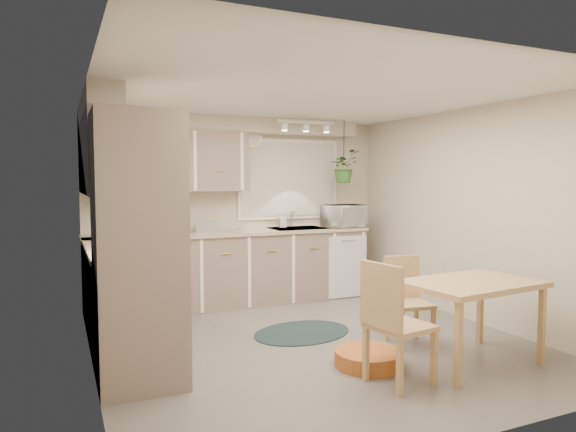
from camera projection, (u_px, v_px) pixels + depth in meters
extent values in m
plane|color=#656259|center=(311.00, 342.00, 5.04)|extent=(4.20, 4.20, 0.00)
plane|color=silver|center=(312.00, 95.00, 4.87)|extent=(4.20, 4.20, 0.00)
cube|color=beige|center=(241.00, 209.00, 6.86)|extent=(4.00, 0.04, 2.40)
cube|color=beige|center=(471.00, 246.00, 3.04)|extent=(4.00, 0.04, 2.40)
cube|color=beige|center=(90.00, 228.00, 4.13)|extent=(0.04, 4.20, 2.40)
cube|color=beige|center=(470.00, 215.00, 5.77)|extent=(0.04, 4.20, 2.40)
cube|color=gray|center=(119.00, 295.00, 5.10)|extent=(0.60, 1.85, 0.90)
cube|color=gray|center=(234.00, 269.00, 6.56)|extent=(3.60, 0.60, 0.90)
cube|color=tan|center=(119.00, 248.00, 5.08)|extent=(0.64, 1.89, 0.04)
cube|color=tan|center=(234.00, 233.00, 6.52)|extent=(3.64, 0.64, 0.04)
cube|color=gray|center=(139.00, 250.00, 3.94)|extent=(0.65, 0.65, 2.10)
cube|color=silver|center=(180.00, 248.00, 4.07)|extent=(0.02, 0.56, 0.58)
cube|color=gray|center=(102.00, 156.00, 5.07)|extent=(0.35, 2.00, 0.75)
cube|color=gray|center=(167.00, 161.00, 6.25)|extent=(2.00, 0.35, 0.75)
cube|color=beige|center=(98.00, 107.00, 5.03)|extent=(0.30, 2.00, 0.20)
cube|color=beige|center=(229.00, 125.00, 6.57)|extent=(3.60, 0.30, 0.20)
cube|color=silver|center=(128.00, 253.00, 4.56)|extent=(0.52, 0.58, 0.02)
cube|color=silver|center=(124.00, 201.00, 4.52)|extent=(0.40, 0.60, 0.14)
cube|color=beige|center=(289.00, 179.00, 7.09)|extent=(1.40, 0.02, 1.00)
cube|color=white|center=(289.00, 179.00, 7.10)|extent=(1.50, 0.02, 1.10)
cube|color=#9DA1A5|center=(298.00, 231.00, 6.90)|extent=(0.70, 0.48, 0.10)
cube|color=silver|center=(348.00, 267.00, 6.89)|extent=(0.58, 0.02, 0.83)
cube|color=silver|center=(306.00, 122.00, 6.57)|extent=(0.80, 0.04, 0.04)
cylinder|color=gold|center=(252.00, 136.00, 6.83)|extent=(0.30, 0.03, 0.30)
cube|color=tan|center=(471.00, 322.00, 4.44)|extent=(1.22, 0.88, 0.72)
cube|color=tan|center=(400.00, 322.00, 3.99)|extent=(0.51, 0.51, 0.96)
cube|color=tan|center=(410.00, 301.00, 4.94)|extent=(0.45, 0.45, 0.84)
ellipsoid|color=black|center=(302.00, 332.00, 5.34)|extent=(1.22, 1.01, 0.01)
cylinder|color=#B76A24|center=(368.00, 358.00, 4.38)|extent=(0.59, 0.59, 0.13)
imported|color=silver|center=(344.00, 214.00, 7.06)|extent=(0.57, 0.34, 0.38)
imported|color=silver|center=(282.00, 224.00, 6.96)|extent=(0.11, 0.22, 0.10)
imported|color=#346528|center=(344.00, 170.00, 7.01)|extent=(0.53, 0.56, 0.35)
cube|color=black|center=(152.00, 221.00, 6.10)|extent=(0.23, 0.26, 0.33)
cube|color=#9DA1A5|center=(206.00, 226.00, 6.39)|extent=(0.28, 0.20, 0.15)
cube|color=tan|center=(212.00, 223.00, 6.45)|extent=(0.11, 0.11, 0.21)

